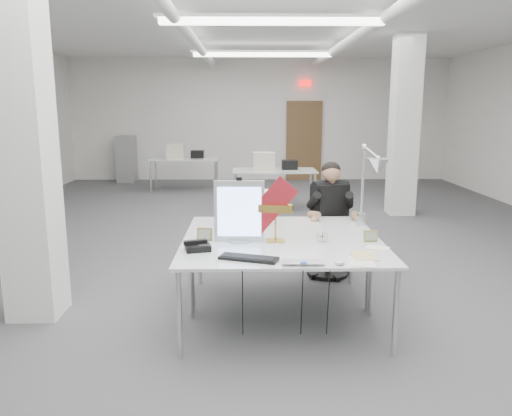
{
  "coord_description": "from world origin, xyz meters",
  "views": [
    {
      "loc": [
        -0.31,
        -6.5,
        1.94
      ],
      "look_at": [
        -0.23,
        -2.0,
        1.03
      ],
      "focal_mm": 35.0,
      "sensor_mm": 36.0,
      "label": 1
    }
  ],
  "objects": [
    {
      "name": "desk_phone",
      "position": [
        -0.73,
        -2.45,
        0.78
      ],
      "size": [
        0.24,
        0.23,
        0.05
      ],
      "primitive_type": "cube",
      "rotation": [
        0.0,
        0.0,
        0.24
      ],
      "color": "black",
      "rests_on": "desk_main"
    },
    {
      "name": "laptop",
      "position": [
        0.11,
        -2.9,
        0.77
      ],
      "size": [
        0.34,
        0.22,
        0.03
      ],
      "primitive_type": "imported",
      "rotation": [
        0.0,
        0.0,
        -0.03
      ],
      "color": "silver",
      "rests_on": "desk_main"
    },
    {
      "name": "mouse",
      "position": [
        0.39,
        -2.87,
        0.77
      ],
      "size": [
        0.09,
        0.06,
        0.03
      ],
      "primitive_type": "ellipsoid",
      "rotation": [
        0.0,
        0.0,
        0.14
      ],
      "color": "silver",
      "rests_on": "desk_main"
    },
    {
      "name": "desk_second",
      "position": [
        0.0,
        -1.6,
        0.74
      ],
      "size": [
        1.8,
        0.9,
        0.02
      ],
      "primitive_type": "cube",
      "color": "silver",
      "rests_on": "room_shell"
    },
    {
      "name": "office_chair",
      "position": [
        0.62,
        -0.93,
        0.47
      ],
      "size": [
        0.6,
        0.6,
        0.95
      ],
      "primitive_type": null,
      "rotation": [
        0.0,
        0.0,
        0.38
      ],
      "color": "black",
      "rests_on": "room_shell"
    },
    {
      "name": "desk_main",
      "position": [
        0.0,
        -2.5,
        0.74
      ],
      "size": [
        1.8,
        0.9,
        0.02
      ],
      "primitive_type": "cube",
      "color": "silver",
      "rests_on": "room_shell"
    },
    {
      "name": "architect_lamp",
      "position": [
        0.85,
        -1.8,
        1.24
      ],
      "size": [
        0.29,
        0.76,
        0.97
      ],
      "primitive_type": null,
      "rotation": [
        0.0,
        0.0,
        -0.04
      ],
      "color": "silver",
      "rests_on": "desk_second"
    },
    {
      "name": "paper_stack_c",
      "position": [
        0.8,
        -2.42,
        0.76
      ],
      "size": [
        0.23,
        0.21,
        0.01
      ],
      "primitive_type": "cube",
      "rotation": [
        0.0,
        0.0,
        -0.49
      ],
      "color": "silver",
      "rests_on": "desk_main"
    },
    {
      "name": "desk_clock",
      "position": [
        0.36,
        -2.19,
        0.81
      ],
      "size": [
        0.1,
        0.04,
        0.1
      ],
      "primitive_type": "cylinder",
      "rotation": [
        1.57,
        0.0,
        0.12
      ],
      "color": "silver",
      "rests_on": "desk_main"
    },
    {
      "name": "room_shell",
      "position": [
        0.04,
        0.13,
        1.69
      ],
      "size": [
        10.04,
        14.04,
        3.24
      ],
      "color": "#464648",
      "rests_on": "ground"
    },
    {
      "name": "beige_monitor",
      "position": [
        -0.29,
        -1.5,
        0.93
      ],
      "size": [
        0.47,
        0.46,
        0.35
      ],
      "primitive_type": "cube",
      "rotation": [
        0.0,
        0.0,
        -0.39
      ],
      "color": "beige",
      "rests_on": "desk_second"
    },
    {
      "name": "monitor",
      "position": [
        -0.38,
        -2.17,
        1.03
      ],
      "size": [
        0.45,
        0.06,
        0.55
      ],
      "primitive_type": "cube",
      "rotation": [
        0.0,
        0.0,
        -0.04
      ],
      "color": "#BDBCC2",
      "rests_on": "desk_main"
    },
    {
      "name": "paper_stack_b",
      "position": [
        0.63,
        -2.65,
        0.76
      ],
      "size": [
        0.2,
        0.27,
        0.01
      ],
      "primitive_type": "cube",
      "rotation": [
        0.0,
        0.0,
        -0.05
      ],
      "color": "#D0BB7C",
      "rests_on": "desk_main"
    },
    {
      "name": "filing_cabinet",
      "position": [
        -3.5,
        6.65,
        0.6
      ],
      "size": [
        0.45,
        0.55,
        1.2
      ],
      "primitive_type": "cube",
      "color": "gray",
      "rests_on": "room_shell"
    },
    {
      "name": "keyboard",
      "position": [
        -0.3,
        -2.72,
        0.77
      ],
      "size": [
        0.49,
        0.3,
        0.02
      ],
      "primitive_type": "cube",
      "rotation": [
        0.0,
        0.0,
        -0.33
      ],
      "color": "black",
      "rests_on": "desk_main"
    },
    {
      "name": "bg_desk_b",
      "position": [
        -1.8,
        5.2,
        0.74
      ],
      "size": [
        1.6,
        0.8,
        0.02
      ],
      "primitive_type": "cube",
      "color": "silver",
      "rests_on": "room_shell"
    },
    {
      "name": "picture_frame_left",
      "position": [
        -0.7,
        -2.12,
        0.81
      ],
      "size": [
        0.15,
        0.07,
        0.11
      ],
      "primitive_type": "cube",
      "rotation": [
        -0.21,
        0.0,
        -0.23
      ],
      "color": "#9C7743",
      "rests_on": "desk_main"
    },
    {
      "name": "seated_person",
      "position": [
        0.62,
        -0.98,
        0.9
      ],
      "size": [
        0.72,
        0.79,
        0.97
      ],
      "primitive_type": null,
      "rotation": [
        0.0,
        0.0,
        0.38
      ],
      "color": "black",
      "rests_on": "office_chair"
    },
    {
      "name": "bg_desk_a",
      "position": [
        0.2,
        3.0,
        0.74
      ],
      "size": [
        1.6,
        0.8,
        0.02
      ],
      "primitive_type": "cube",
      "color": "silver",
      "rests_on": "room_shell"
    },
    {
      "name": "bankers_lamp",
      "position": [
        -0.06,
        -2.19,
        0.92
      ],
      "size": [
        0.31,
        0.17,
        0.33
      ],
      "primitive_type": null,
      "rotation": [
        0.0,
        0.0,
        -0.21
      ],
      "color": "gold",
      "rests_on": "desk_main"
    },
    {
      "name": "paper_stack_a",
      "position": [
        0.58,
        -2.8,
        0.76
      ],
      "size": [
        0.22,
        0.29,
        0.01
      ],
      "primitive_type": "cube",
      "rotation": [
        0.0,
        0.0,
        -0.13
      ],
      "color": "white",
      "rests_on": "desk_main"
    },
    {
      "name": "pennant",
      "position": [
        -0.11,
        -2.21,
        1.09
      ],
      "size": [
        0.5,
        0.07,
        0.54
      ],
      "primitive_type": "cube",
      "rotation": [
        0.0,
        -0.87,
        -0.12
      ],
      "color": "maroon",
      "rests_on": "monitor"
    },
    {
      "name": "picture_frame_right",
      "position": [
        0.79,
        -2.2,
        0.81
      ],
      "size": [
        0.13,
        0.05,
        0.1
      ],
      "primitive_type": "cube",
      "rotation": [
        -0.21,
        0.0,
        0.12
      ],
      "color": "#A38C46",
      "rests_on": "desk_main"
    }
  ]
}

